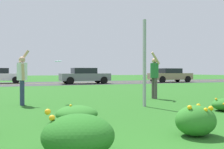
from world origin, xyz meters
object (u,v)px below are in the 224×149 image
object	(u,v)px
person_catcher_green_shirt	(154,74)
car_gray_center_right	(85,76)
person_thrower_white_shirt	(22,76)
car_tan_rightmost	(170,75)
frisbee_pale_blue	(58,61)
sign_post_near_path	(144,63)

from	to	relation	value
person_catcher_green_shirt	car_gray_center_right	bearing A→B (deg)	86.97
person_catcher_green_shirt	car_gray_center_right	size ratio (longest dim) A/B	0.43
person_thrower_white_shirt	car_tan_rightmost	distance (m)	20.34
car_tan_rightmost	frisbee_pale_blue	bearing A→B (deg)	-136.58
person_catcher_green_shirt	frisbee_pale_blue	world-z (taller)	person_catcher_green_shirt
frisbee_pale_blue	car_gray_center_right	size ratio (longest dim) A/B	0.06
person_thrower_white_shirt	frisbee_pale_blue	distance (m)	1.39
person_thrower_white_shirt	car_gray_center_right	xyz separation A→B (m)	(5.90, 13.50, -0.25)
sign_post_near_path	person_catcher_green_shirt	bearing A→B (deg)	51.35
person_thrower_white_shirt	car_gray_center_right	size ratio (longest dim) A/B	0.42
sign_post_near_path	frisbee_pale_blue	size ratio (longest dim) A/B	10.85
person_catcher_green_shirt	frisbee_pale_blue	size ratio (longest dim) A/B	7.47
car_gray_center_right	car_tan_rightmost	size ratio (longest dim) A/B	1.00
sign_post_near_path	frisbee_pale_blue	world-z (taller)	sign_post_near_path
person_thrower_white_shirt	car_tan_rightmost	xyz separation A→B (m)	(15.21, 13.50, -0.25)
frisbee_pale_blue	car_gray_center_right	distance (m)	14.02
sign_post_near_path	car_tan_rightmost	bearing A→B (deg)	52.98
car_tan_rightmost	person_thrower_white_shirt	bearing A→B (deg)	-138.41
person_catcher_green_shirt	car_tan_rightmost	distance (m)	16.75
frisbee_pale_blue	car_tan_rightmost	bearing A→B (deg)	43.42
sign_post_near_path	person_thrower_white_shirt	bearing A→B (deg)	153.87
frisbee_pale_blue	car_tan_rightmost	distance (m)	19.23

